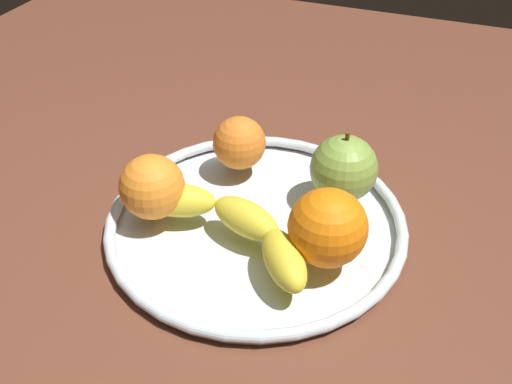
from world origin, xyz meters
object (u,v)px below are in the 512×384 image
object	(u,v)px
orange_back_right	(328,228)
orange_front_right	(239,143)
fruit_bowl	(256,221)
orange_front_left	(152,187)
apple	(344,168)
banana	(229,223)

from	to	relation	value
orange_back_right	orange_front_right	xyz separation A→B (cm)	(13.25, -11.06, -0.69)
fruit_bowl	orange_front_left	world-z (taller)	orange_front_left
fruit_bowl	orange_back_right	bearing A→B (deg)	157.81
fruit_bowl	orange_front_right	distance (cm)	9.95
orange_back_right	orange_front_right	size ratio (longest dim) A/B	1.23
fruit_bowl	orange_front_right	size ratio (longest dim) A/B	5.18
orange_back_right	apple	bearing A→B (deg)	-84.45
apple	banana	bearing A→B (deg)	50.33
banana	orange_back_right	distance (cm)	9.76
fruit_bowl	apple	distance (cm)	10.65
apple	orange_back_right	world-z (taller)	apple
orange_back_right	orange_front_right	bearing A→B (deg)	-39.86
fruit_bowl	banana	xyz separation A→B (cm)	(1.26, 4.04, 2.62)
banana	orange_front_right	distance (cm)	12.37
banana	apple	xyz separation A→B (cm)	(-8.60, -10.36, 1.83)
orange_back_right	orange_front_right	distance (cm)	17.28
fruit_bowl	banana	distance (cm)	4.98
apple	orange_front_left	distance (cm)	19.74
fruit_bowl	orange_back_right	distance (cm)	10.05
orange_front_right	banana	bearing A→B (deg)	107.57
banana	orange_back_right	world-z (taller)	orange_back_right
banana	apple	distance (cm)	13.59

